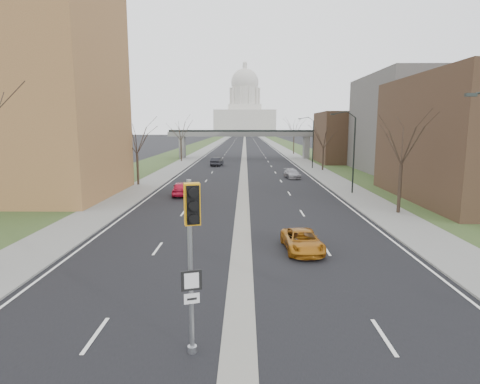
{
  "coord_description": "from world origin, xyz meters",
  "views": [
    {
      "loc": [
        0.19,
        -10.89,
        7.2
      ],
      "look_at": [
        -0.08,
        10.93,
        3.62
      ],
      "focal_mm": 30.0,
      "sensor_mm": 36.0,
      "label": 1
    }
  ],
  "objects_px": {
    "car_left_far": "(217,162)",
    "car_right_mid": "(292,174)",
    "car_right_near": "(302,241)",
    "signal_pole_median": "(192,237)",
    "car_left_near": "(181,189)"
  },
  "relations": [
    {
      "from": "car_left_far",
      "to": "car_right_mid",
      "type": "height_order",
      "value": "car_left_far"
    },
    {
      "from": "car_left_far",
      "to": "car_right_near",
      "type": "bearing_deg",
      "value": 106.75
    },
    {
      "from": "signal_pole_median",
      "to": "car_left_near",
      "type": "relative_size",
      "value": 1.27
    },
    {
      "from": "car_left_far",
      "to": "car_right_near",
      "type": "height_order",
      "value": "car_left_far"
    },
    {
      "from": "car_right_near",
      "to": "car_right_mid",
      "type": "relative_size",
      "value": 1.01
    },
    {
      "from": "signal_pole_median",
      "to": "car_right_near",
      "type": "height_order",
      "value": "signal_pole_median"
    },
    {
      "from": "car_left_near",
      "to": "car_left_far",
      "type": "xyz_separation_m",
      "value": [
        1.47,
        32.54,
        0.02
      ]
    },
    {
      "from": "car_left_far",
      "to": "car_right_mid",
      "type": "xyz_separation_m",
      "value": [
        11.86,
        -17.9,
        -0.15
      ]
    },
    {
      "from": "car_left_near",
      "to": "car_right_near",
      "type": "distance_m",
      "value": 21.41
    },
    {
      "from": "signal_pole_median",
      "to": "car_left_near",
      "type": "height_order",
      "value": "signal_pole_median"
    },
    {
      "from": "car_right_mid",
      "to": "signal_pole_median",
      "type": "bearing_deg",
      "value": -107.96
    },
    {
      "from": "car_left_near",
      "to": "car_right_near",
      "type": "xyz_separation_m",
      "value": [
        10.03,
        -18.91,
        -0.14
      ]
    },
    {
      "from": "car_right_near",
      "to": "car_right_mid",
      "type": "bearing_deg",
      "value": 80.74
    },
    {
      "from": "car_left_near",
      "to": "car_left_far",
      "type": "distance_m",
      "value": 32.57
    },
    {
      "from": "car_right_near",
      "to": "car_right_mid",
      "type": "distance_m",
      "value": 33.72
    }
  ]
}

